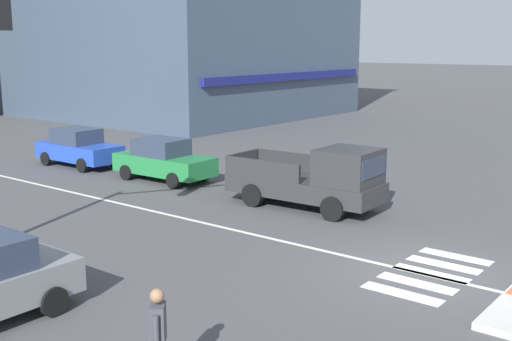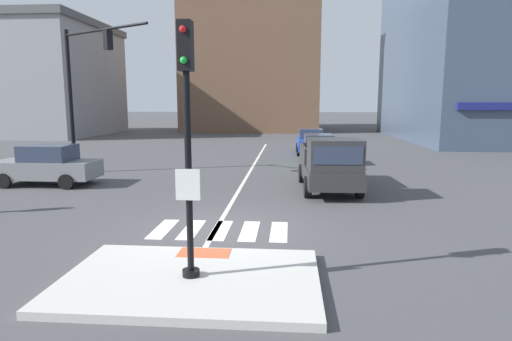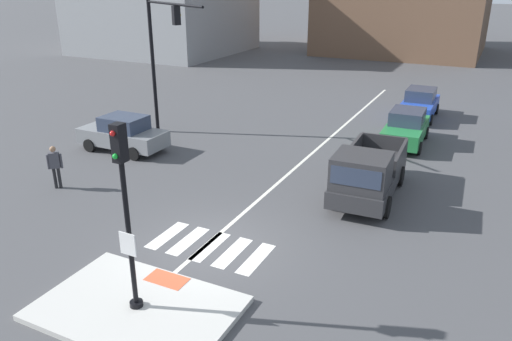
{
  "view_description": "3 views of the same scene",
  "coord_description": "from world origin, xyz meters",
  "px_view_note": "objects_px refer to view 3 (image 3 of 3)",
  "views": [
    {
      "loc": [
        -13.54,
        -5.45,
        5.25
      ],
      "look_at": [
        -0.62,
        4.71,
        1.97
      ],
      "focal_mm": 44.61,
      "sensor_mm": 36.0,
      "label": 1
    },
    {
      "loc": [
        1.79,
        -10.78,
        3.31
      ],
      "look_at": [
        0.65,
        3.63,
        1.03
      ],
      "focal_mm": 30.11,
      "sensor_mm": 36.0,
      "label": 2
    },
    {
      "loc": [
        6.91,
        -10.89,
        7.54
      ],
      "look_at": [
        0.07,
        3.0,
        1.39
      ],
      "focal_mm": 34.62,
      "sensor_mm": 36.0,
      "label": 3
    }
  ],
  "objects_px": {
    "signal_pole": "(125,203)",
    "car_green_eastbound_far": "(406,128)",
    "car_blue_eastbound_distant": "(420,104)",
    "pedestrian_at_curb_left": "(55,164)",
    "pickup_truck_charcoal_eastbound_mid": "(367,175)",
    "car_grey_cross_left": "(123,134)",
    "traffic_light_mast": "(161,47)"
  },
  "relations": [
    {
      "from": "car_blue_eastbound_distant",
      "to": "pickup_truck_charcoal_eastbound_mid",
      "type": "xyz_separation_m",
      "value": [
        0.15,
        -12.22,
        0.17
      ]
    },
    {
      "from": "traffic_light_mast",
      "to": "car_blue_eastbound_distant",
      "type": "xyz_separation_m",
      "value": [
        10.72,
        9.21,
        -3.58
      ]
    },
    {
      "from": "pedestrian_at_curb_left",
      "to": "car_grey_cross_left",
      "type": "bearing_deg",
      "value": 97.57
    },
    {
      "from": "car_green_eastbound_far",
      "to": "pedestrian_at_curb_left",
      "type": "height_order",
      "value": "pedestrian_at_curb_left"
    },
    {
      "from": "signal_pole",
      "to": "car_green_eastbound_far",
      "type": "height_order",
      "value": "signal_pole"
    },
    {
      "from": "traffic_light_mast",
      "to": "pickup_truck_charcoal_eastbound_mid",
      "type": "height_order",
      "value": "traffic_light_mast"
    },
    {
      "from": "car_grey_cross_left",
      "to": "pickup_truck_charcoal_eastbound_mid",
      "type": "distance_m",
      "value": 11.36
    },
    {
      "from": "signal_pole",
      "to": "car_blue_eastbound_distant",
      "type": "relative_size",
      "value": 1.1
    },
    {
      "from": "signal_pole",
      "to": "pedestrian_at_curb_left",
      "type": "relative_size",
      "value": 2.72
    },
    {
      "from": "car_blue_eastbound_distant",
      "to": "car_green_eastbound_far",
      "type": "bearing_deg",
      "value": -87.81
    },
    {
      "from": "signal_pole",
      "to": "car_blue_eastbound_distant",
      "type": "bearing_deg",
      "value": 81.4
    },
    {
      "from": "traffic_light_mast",
      "to": "pedestrian_at_curb_left",
      "type": "xyz_separation_m",
      "value": [
        0.11,
        -7.1,
        -3.4
      ]
    },
    {
      "from": "car_blue_eastbound_distant",
      "to": "traffic_light_mast",
      "type": "bearing_deg",
      "value": -139.32
    },
    {
      "from": "signal_pole",
      "to": "car_green_eastbound_far",
      "type": "distance_m",
      "value": 16.28
    },
    {
      "from": "car_blue_eastbound_distant",
      "to": "pedestrian_at_curb_left",
      "type": "distance_m",
      "value": 19.46
    },
    {
      "from": "car_green_eastbound_far",
      "to": "pickup_truck_charcoal_eastbound_mid",
      "type": "xyz_separation_m",
      "value": [
        -0.05,
        -7.11,
        0.17
      ]
    },
    {
      "from": "car_grey_cross_left",
      "to": "traffic_light_mast",
      "type": "bearing_deg",
      "value": 79.42
    },
    {
      "from": "signal_pole",
      "to": "pickup_truck_charcoal_eastbound_mid",
      "type": "distance_m",
      "value": 9.49
    },
    {
      "from": "car_grey_cross_left",
      "to": "car_blue_eastbound_distant",
      "type": "distance_m",
      "value": 16.28
    },
    {
      "from": "car_green_eastbound_far",
      "to": "car_blue_eastbound_distant",
      "type": "bearing_deg",
      "value": 92.19
    },
    {
      "from": "car_grey_cross_left",
      "to": "pedestrian_at_curb_left",
      "type": "xyz_separation_m",
      "value": [
        0.6,
        -4.5,
        0.17
      ]
    },
    {
      "from": "pickup_truck_charcoal_eastbound_mid",
      "to": "signal_pole",
      "type": "bearing_deg",
      "value": -110.85
    },
    {
      "from": "signal_pole",
      "to": "car_blue_eastbound_distant",
      "type": "height_order",
      "value": "signal_pole"
    },
    {
      "from": "car_grey_cross_left",
      "to": "car_green_eastbound_far",
      "type": "bearing_deg",
      "value": 30.44
    },
    {
      "from": "signal_pole",
      "to": "pickup_truck_charcoal_eastbound_mid",
      "type": "height_order",
      "value": "signal_pole"
    },
    {
      "from": "car_grey_cross_left",
      "to": "car_blue_eastbound_distant",
      "type": "xyz_separation_m",
      "value": [
        11.2,
        11.81,
        0.0
      ]
    },
    {
      "from": "traffic_light_mast",
      "to": "car_blue_eastbound_distant",
      "type": "distance_m",
      "value": 14.58
    },
    {
      "from": "signal_pole",
      "to": "car_blue_eastbound_distant",
      "type": "distance_m",
      "value": 21.24
    },
    {
      "from": "car_blue_eastbound_distant",
      "to": "car_green_eastbound_far",
      "type": "relative_size",
      "value": 0.99
    },
    {
      "from": "pickup_truck_charcoal_eastbound_mid",
      "to": "car_blue_eastbound_distant",
      "type": "bearing_deg",
      "value": 90.69
    },
    {
      "from": "pedestrian_at_curb_left",
      "to": "signal_pole",
      "type": "bearing_deg",
      "value": -31.66
    },
    {
      "from": "signal_pole",
      "to": "traffic_light_mast",
      "type": "relative_size",
      "value": 0.68
    }
  ]
}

